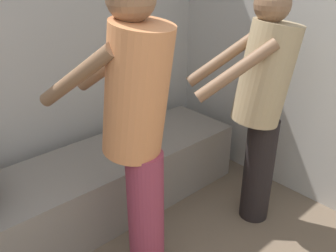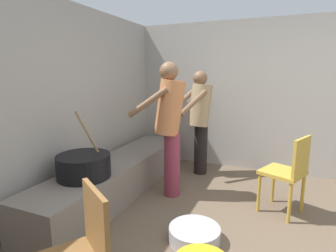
% 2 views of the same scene
% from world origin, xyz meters
% --- Properties ---
extents(hearth_ledge, '(2.79, 0.60, 0.45)m').
position_xyz_m(hearth_ledge, '(0.73, 2.05, 0.22)').
color(hearth_ledge, slate).
rests_on(hearth_ledge, ground_plane).
extents(cook_in_orange_shirt, '(0.52, 0.75, 1.66)m').
position_xyz_m(cook_in_orange_shirt, '(0.94, 1.43, 0.95)').
color(cook_in_orange_shirt, '#8C3347').
rests_on(cook_in_orange_shirt, ground_plane).
extents(cook_in_tan_shirt, '(0.72, 0.63, 1.56)m').
position_xyz_m(cook_in_tan_shirt, '(1.81, 1.30, 0.89)').
color(cook_in_tan_shirt, black).
rests_on(cook_in_tan_shirt, ground_plane).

